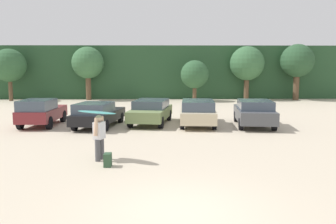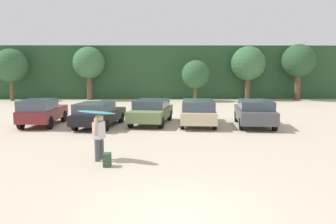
% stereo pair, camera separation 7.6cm
% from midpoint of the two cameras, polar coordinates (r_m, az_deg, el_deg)
% --- Properties ---
extents(ground_plane, '(120.00, 120.00, 0.00)m').
position_cam_midpoint_polar(ground_plane, '(8.22, 2.00, -16.19)').
color(ground_plane, beige).
extents(hillside_ridge, '(108.00, 12.00, 5.64)m').
position_cam_midpoint_polar(hillside_ridge, '(42.88, -0.13, 6.62)').
color(hillside_ridge, '#284C2D').
rests_on(hillside_ridge, ground_plane).
extents(tree_right, '(3.30, 3.30, 5.20)m').
position_cam_midpoint_polar(tree_right, '(38.18, -24.41, 6.96)').
color(tree_right, brown).
rests_on(tree_right, ground_plane).
extents(tree_center, '(3.25, 3.25, 5.45)m').
position_cam_midpoint_polar(tree_center, '(36.71, -12.83, 7.83)').
color(tree_center, brown).
rests_on(tree_center, ground_plane).
extents(tree_far_right, '(2.78, 2.78, 4.05)m').
position_cam_midpoint_polar(tree_far_right, '(34.59, 4.65, 6.16)').
color(tree_far_right, brown).
rests_on(tree_far_right, ground_plane).
extents(tree_left, '(3.53, 3.53, 5.53)m').
position_cam_midpoint_polar(tree_left, '(37.05, 13.10, 7.75)').
color(tree_left, brown).
rests_on(tree_left, ground_plane).
extents(tree_center_left, '(3.38, 3.38, 5.72)m').
position_cam_midpoint_polar(tree_center_left, '(38.16, 20.73, 7.81)').
color(tree_center_left, brown).
rests_on(tree_center_left, ground_plane).
extents(parked_car_maroon, '(1.79, 3.95, 1.56)m').
position_cam_midpoint_polar(parked_car_maroon, '(20.87, -19.94, 0.07)').
color(parked_car_maroon, maroon).
rests_on(parked_car_maroon, ground_plane).
extents(parked_car_black, '(2.52, 4.75, 1.40)m').
position_cam_midpoint_polar(parked_car_black, '(19.71, -11.32, -0.31)').
color(parked_car_black, black).
rests_on(parked_car_black, ground_plane).
extents(parked_car_olive_green, '(2.64, 4.80, 1.41)m').
position_cam_midpoint_polar(parked_car_olive_green, '(20.47, -2.64, 0.22)').
color(parked_car_olive_green, '#6B7F4C').
rests_on(parked_car_olive_green, ground_plane).
extents(parked_car_champagne, '(2.27, 4.88, 1.46)m').
position_cam_midpoint_polar(parked_car_champagne, '(20.03, 5.09, 0.06)').
color(parked_car_champagne, beige).
rests_on(parked_car_champagne, ground_plane).
extents(parked_car_dark_gray, '(2.43, 4.65, 1.49)m').
position_cam_midpoint_polar(parked_car_dark_gray, '(20.17, 14.17, -0.04)').
color(parked_car_dark_gray, '#4C4F54').
rests_on(parked_car_dark_gray, ground_plane).
extents(person_adult, '(0.42, 0.66, 1.64)m').
position_cam_midpoint_polar(person_adult, '(12.54, -11.12, -3.68)').
color(person_adult, '#4C4C51').
rests_on(person_adult, ground_plane).
extents(surfboard_teal, '(1.75, 1.35, 0.09)m').
position_cam_midpoint_polar(surfboard_teal, '(12.42, -11.59, -0.04)').
color(surfboard_teal, teal).
extents(backpack_dropped, '(0.24, 0.34, 0.45)m').
position_cam_midpoint_polar(backpack_dropped, '(11.85, -9.79, -7.76)').
color(backpack_dropped, '#2D4C33').
rests_on(backpack_dropped, ground_plane).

